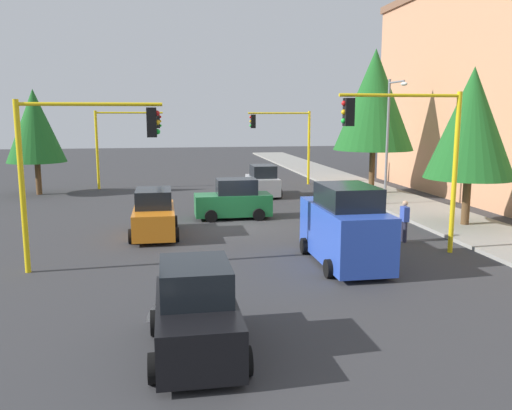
# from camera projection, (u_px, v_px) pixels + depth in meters

# --- Properties ---
(ground_plane) EXTENTS (120.00, 120.00, 0.00)m
(ground_plane) POSITION_uv_depth(u_px,v_px,m) (232.00, 227.00, 24.54)
(ground_plane) COLOR #353538
(sidewalk_kerb) EXTENTS (80.00, 4.00, 0.15)m
(sidewalk_kerb) POSITION_uv_depth(u_px,v_px,m) (399.00, 201.00, 31.15)
(sidewalk_kerb) COLOR gray
(sidewalk_kerb) RESTS_ON ground
(lane_arrow_near) EXTENTS (2.40, 1.10, 1.10)m
(lane_arrow_near) POSITION_uv_depth(u_px,v_px,m) (169.00, 329.00, 12.85)
(lane_arrow_near) COLOR silver
(lane_arrow_near) RESTS_ON ground
(traffic_signal_near_left) EXTENTS (0.36, 4.59, 5.92)m
(traffic_signal_near_left) POSITION_uv_depth(u_px,v_px,m) (411.00, 141.00, 18.97)
(traffic_signal_near_left) COLOR yellow
(traffic_signal_near_left) RESTS_ON ground
(traffic_signal_near_right) EXTENTS (0.36, 4.59, 5.59)m
(traffic_signal_near_right) POSITION_uv_depth(u_px,v_px,m) (79.00, 151.00, 17.08)
(traffic_signal_near_right) COLOR yellow
(traffic_signal_near_right) RESTS_ON ground
(traffic_signal_far_left) EXTENTS (0.36, 4.59, 5.34)m
(traffic_signal_far_left) POSITION_uv_depth(u_px,v_px,m) (284.00, 133.00, 38.44)
(traffic_signal_far_left) COLOR yellow
(traffic_signal_far_left) RESTS_ON ground
(traffic_signal_far_right) EXTENTS (0.36, 4.59, 5.37)m
(traffic_signal_far_right) POSITION_uv_depth(u_px,v_px,m) (124.00, 133.00, 36.54)
(traffic_signal_far_right) COLOR yellow
(traffic_signal_far_right) RESTS_ON ground
(street_lamp_curbside) EXTENTS (2.15, 0.28, 7.00)m
(street_lamp_curbside) POSITION_uv_depth(u_px,v_px,m) (391.00, 129.00, 28.86)
(street_lamp_curbside) COLOR slate
(street_lamp_curbside) RESTS_ON ground
(tree_roadside_mid) EXTENTS (4.96, 4.96, 9.10)m
(tree_roadside_mid) POSITION_uv_depth(u_px,v_px,m) (374.00, 100.00, 32.98)
(tree_roadside_mid) COLOR brown
(tree_roadside_mid) RESTS_ON ground
(tree_opposite_side) EXTENTS (3.68, 3.68, 6.70)m
(tree_opposite_side) POSITION_uv_depth(u_px,v_px,m) (35.00, 126.00, 33.60)
(tree_opposite_side) COLOR brown
(tree_opposite_side) RESTS_ON ground
(tree_roadside_near) EXTENTS (3.94, 3.94, 7.19)m
(tree_roadside_near) POSITION_uv_depth(u_px,v_px,m) (471.00, 123.00, 23.57)
(tree_roadside_near) COLOR brown
(tree_roadside_near) RESTS_ON ground
(delivery_van_blue) EXTENTS (4.80, 2.22, 2.77)m
(delivery_van_blue) POSITION_uv_depth(u_px,v_px,m) (345.00, 228.00, 18.23)
(delivery_van_blue) COLOR blue
(delivery_van_blue) RESTS_ON ground
(car_black) EXTENTS (3.70, 2.01, 1.98)m
(car_black) POSITION_uv_depth(u_px,v_px,m) (196.00, 313.00, 11.42)
(car_black) COLOR black
(car_black) RESTS_ON ground
(car_green) EXTENTS (1.93, 3.75, 1.98)m
(car_green) POSITION_uv_depth(u_px,v_px,m) (234.00, 200.00, 26.39)
(car_green) COLOR #1E7238
(car_green) RESTS_ON ground
(car_silver) EXTENTS (3.64, 1.96, 1.98)m
(car_silver) POSITION_uv_depth(u_px,v_px,m) (263.00, 182.00, 33.56)
(car_silver) COLOR #B2B5BA
(car_silver) RESTS_ON ground
(car_orange) EXTENTS (4.13, 2.00, 1.98)m
(car_orange) POSITION_uv_depth(u_px,v_px,m) (154.00, 215.00, 22.60)
(car_orange) COLOR orange
(car_orange) RESTS_ON ground
(pedestrian_crossing) EXTENTS (0.40, 0.24, 1.70)m
(pedestrian_crossing) POSITION_uv_depth(u_px,v_px,m) (404.00, 220.00, 21.47)
(pedestrian_crossing) COLOR #262638
(pedestrian_crossing) RESTS_ON ground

